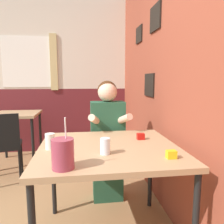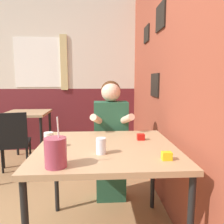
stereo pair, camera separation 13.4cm
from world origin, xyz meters
The scene contains 11 objects.
brick_wall_right centered at (1.41, 1.39, 1.35)m, with size 0.08×4.79×2.70m.
back_wall centered at (-0.01, 2.82, 1.36)m, with size 5.77×0.09×2.70m.
main_table centered at (0.80, 0.44, 0.71)m, with size 1.01×0.94×0.77m.
background_table centered at (-0.35, 2.24, 0.66)m, with size 0.63×0.65×0.77m.
chair_near_window centered at (-0.33, 1.57, 0.52)m, with size 0.47×0.47×0.87m.
person_seated centered at (0.87, 1.07, 0.65)m, with size 0.42×0.40×1.25m.
cocktail_pitcher centered at (0.50, 0.07, 0.86)m, with size 0.12×0.12×0.29m.
glass_near_pitcher centered at (0.76, 0.27, 0.83)m, with size 0.07×0.07×0.11m.
glass_center centered at (0.38, 0.43, 0.83)m, with size 0.07×0.07×0.11m.
condiment_ketchup centered at (1.08, 0.59, 0.80)m, with size 0.06×0.04×0.05m.
condiment_mustard centered at (1.15, 0.14, 0.80)m, with size 0.06×0.04×0.05m.
Camera 1 is at (0.61, -1.10, 1.25)m, focal length 35.00 mm.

